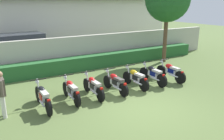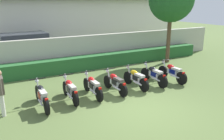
% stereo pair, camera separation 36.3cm
% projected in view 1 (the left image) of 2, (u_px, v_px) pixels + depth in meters
% --- Properties ---
extents(ground, '(60.00, 60.00, 0.00)m').
position_uv_depth(ground, '(145.00, 109.00, 8.45)').
color(ground, '#566B38').
extents(building, '(22.27, 6.50, 7.72)m').
position_uv_depth(building, '(36.00, 0.00, 19.13)').
color(building, silver).
rests_on(building, ground).
extents(compound_wall, '(21.16, 0.30, 1.82)m').
position_uv_depth(compound_wall, '(74.00, 52.00, 13.62)').
color(compound_wall, '#BCB7A8').
rests_on(compound_wall, ground).
extents(hedge_row, '(16.93, 0.70, 0.76)m').
position_uv_depth(hedge_row, '(79.00, 63.00, 13.19)').
color(hedge_row, '#28602D').
rests_on(hedge_row, ground).
extents(parked_car, '(4.62, 2.33, 1.89)m').
position_uv_depth(parked_car, '(23.00, 49.00, 14.37)').
color(parked_car, navy).
rests_on(parked_car, ground).
extents(tree_near_inspector, '(2.73, 2.73, 5.24)m').
position_uv_depth(tree_near_inspector, '(168.00, 0.00, 14.14)').
color(tree_near_inspector, brown).
rests_on(tree_near_inspector, ground).
extents(motorcycle_in_row_0, '(0.60, 1.96, 0.97)m').
position_uv_depth(motorcycle_in_row_0, '(43.00, 97.00, 8.37)').
color(motorcycle_in_row_0, black).
rests_on(motorcycle_in_row_0, ground).
extents(motorcycle_in_row_1, '(0.60, 1.81, 0.95)m').
position_uv_depth(motorcycle_in_row_1, '(71.00, 90.00, 9.01)').
color(motorcycle_in_row_1, black).
rests_on(motorcycle_in_row_1, ground).
extents(motorcycle_in_row_2, '(0.60, 1.85, 0.95)m').
position_uv_depth(motorcycle_in_row_2, '(93.00, 86.00, 9.45)').
color(motorcycle_in_row_2, black).
rests_on(motorcycle_in_row_2, ground).
extents(motorcycle_in_row_3, '(0.60, 1.80, 0.95)m').
position_uv_depth(motorcycle_in_row_3, '(115.00, 82.00, 9.91)').
color(motorcycle_in_row_3, black).
rests_on(motorcycle_in_row_3, ground).
extents(motorcycle_in_row_4, '(0.60, 1.80, 0.95)m').
position_uv_depth(motorcycle_in_row_4, '(135.00, 78.00, 10.48)').
color(motorcycle_in_row_4, black).
rests_on(motorcycle_in_row_4, ground).
extents(motorcycle_in_row_5, '(0.60, 1.90, 0.97)m').
position_uv_depth(motorcycle_in_row_5, '(153.00, 74.00, 11.00)').
color(motorcycle_in_row_5, black).
rests_on(motorcycle_in_row_5, ground).
extents(motorcycle_in_row_6, '(0.60, 1.88, 0.97)m').
position_uv_depth(motorcycle_in_row_6, '(171.00, 71.00, 11.43)').
color(motorcycle_in_row_6, black).
rests_on(motorcycle_in_row_6, ground).
extents(inspector_person, '(0.22, 0.65, 1.60)m').
position_uv_depth(inspector_person, '(1.00, 91.00, 7.62)').
color(inspector_person, silver).
rests_on(inspector_person, ground).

